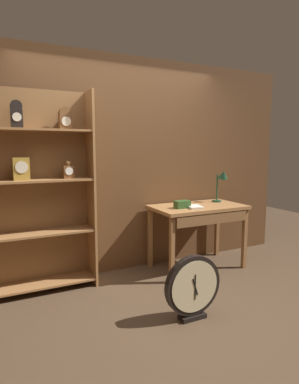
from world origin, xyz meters
The scene contains 8 objects.
ground_plane centered at (0.00, 0.00, 0.00)m, with size 10.00×10.00×0.00m, color #4C3826.
back_wood_panel centered at (0.00, 1.30, 1.30)m, with size 4.80×0.05×2.60m, color brown.
bookshelf centered at (-1.20, 1.10, 1.07)m, with size 1.44×0.31×2.11m.
workbench centered at (0.85, 0.89, 0.70)m, with size 1.16×0.65×0.80m.
desk_lamp centered at (1.29, 1.00, 1.10)m, with size 0.20×0.20×0.44m.
toolbox_small centered at (0.59, 0.86, 0.85)m, with size 0.18×0.11×0.09m, color #2D5123.
open_repair_manual centered at (0.72, 0.80, 0.81)m, with size 0.16×0.22×0.03m, color silver.
round_clock_large centered at (0.10, -0.12, 0.30)m, with size 0.54×0.11×0.58m.
Camera 1 is at (-1.42, -2.36, 1.51)m, focal length 29.95 mm.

